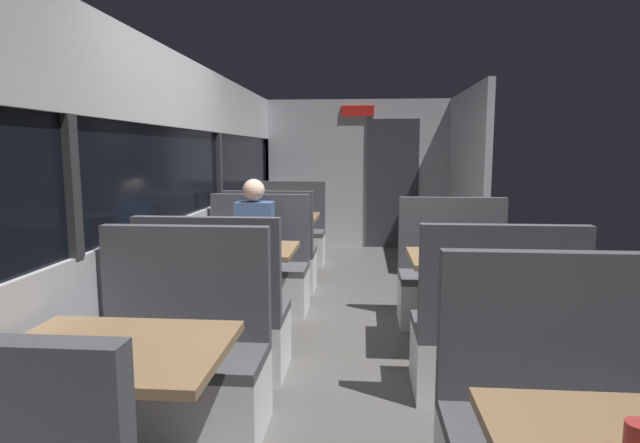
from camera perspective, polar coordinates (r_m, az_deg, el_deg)
ground_plane at (r=4.27m, az=3.30°, el=-13.10°), size 3.30×9.20×0.02m
carriage_window_panel_left at (r=4.30m, az=-16.33°, el=2.08°), size 0.09×8.48×2.30m
carriage_end_bulkhead at (r=8.19m, az=4.51°, el=5.14°), size 2.90×0.11×2.30m
carriage_aisle_panel_right at (r=7.13m, az=15.76°, el=4.58°), size 0.08×2.40×2.30m
dining_table_near_window at (r=2.31m, az=-21.68°, el=-14.96°), size 0.90×0.70×0.74m
bench_near_window_facing_entry at (r=3.02m, az=-15.28°, el=-15.57°), size 0.95×0.50×1.10m
dining_table_mid_window at (r=4.24m, az=-8.85°, el=-4.19°), size 0.90×0.70×0.74m
bench_mid_window_facing_end at (r=3.67m, az=-11.34°, el=-11.20°), size 0.95×0.50×1.10m
bench_mid_window_facing_entry at (r=4.97m, az=-6.88°, el=-6.05°), size 0.95×0.50×1.10m
dining_table_far_window at (r=6.29m, az=-4.33°, el=-0.20°), size 0.90×0.70×0.74m
bench_far_window_facing_end at (r=5.67m, az=-5.41°, el=-4.30°), size 0.95×0.50×1.10m
bench_far_window_facing_entry at (r=7.02m, az=-3.41°, el=-1.93°), size 0.95×0.50×1.10m
dining_table_rear_aisle at (r=4.01m, az=16.26°, el=-5.10°), size 0.90×0.70×0.74m
bench_rear_aisle_facing_end at (r=3.44m, az=18.42°, el=-12.75°), size 0.95×0.50×1.10m
bench_rear_aisle_facing_entry at (r=4.75m, az=14.44°, el=-6.90°), size 0.95×0.50×1.10m
seated_passenger at (r=4.86m, az=-7.09°, el=-3.85°), size 0.47×0.55×1.26m
coffee_cup_primary at (r=1.64m, az=31.62°, el=-19.74°), size 0.07×0.07×0.09m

